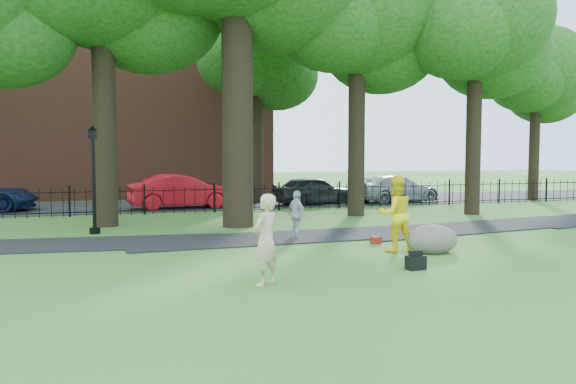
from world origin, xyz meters
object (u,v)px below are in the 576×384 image
object	(u,v)px
woman	(266,240)
man	(395,214)
lamppost	(94,181)
red_sedan	(182,191)
boulder	(432,237)

from	to	relation	value
woman	man	xyz separation A→B (m)	(4.29, 2.66, 0.10)
lamppost	red_sedan	distance (m)	8.44
man	lamppost	size ratio (longest dim) A/B	0.58
man	woman	bearing A→B (deg)	34.21
man	lamppost	bearing A→B (deg)	-34.82
woman	red_sedan	xyz separation A→B (m)	(0.20, 16.10, -0.10)
man	lamppost	xyz separation A→B (m)	(-7.78, 5.90, 0.71)
lamppost	red_sedan	world-z (taller)	lamppost
woman	boulder	bearing A→B (deg)	164.22
woman	boulder	world-z (taller)	woman
woman	lamppost	bearing A→B (deg)	-107.05
man	boulder	world-z (taller)	man
lamppost	red_sedan	xyz separation A→B (m)	(3.69, 7.53, -0.90)
woman	man	bearing A→B (deg)	172.61
boulder	red_sedan	xyz separation A→B (m)	(-4.96, 13.86, 0.42)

